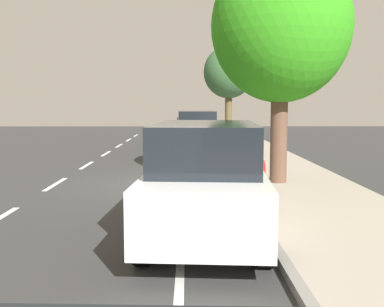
# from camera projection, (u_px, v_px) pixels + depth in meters

# --- Properties ---
(ground) EXTENTS (70.55, 70.55, 0.00)m
(ground) POSITION_uv_depth(u_px,v_px,m) (166.00, 184.00, 13.54)
(ground) COLOR #343434
(sidewalk) EXTENTS (3.21, 44.10, 0.13)m
(sidewalk) POSITION_uv_depth(u_px,v_px,m) (293.00, 182.00, 13.56)
(sidewalk) COLOR #A29788
(sidewalk) RESTS_ON ground
(curb_edge) EXTENTS (0.16, 44.10, 0.13)m
(curb_edge) POSITION_uv_depth(u_px,v_px,m) (235.00, 182.00, 13.55)
(curb_edge) COLOR gray
(curb_edge) RESTS_ON ground
(lane_stripe_centre) EXTENTS (0.14, 44.20, 0.01)m
(lane_stripe_centre) POSITION_uv_depth(u_px,v_px,m) (56.00, 184.00, 13.56)
(lane_stripe_centre) COLOR white
(lane_stripe_centre) RESTS_ON ground
(lane_stripe_bike_edge) EXTENTS (0.12, 44.10, 0.01)m
(lane_stripe_bike_edge) POSITION_uv_depth(u_px,v_px,m) (184.00, 184.00, 13.54)
(lane_stripe_bike_edge) COLOR white
(lane_stripe_bike_edge) RESTS_ON ground
(parked_suv_white_second) EXTENTS (2.22, 4.82, 1.99)m
(parked_suv_white_second) POSITION_uv_depth(u_px,v_px,m) (206.00, 179.00, 8.07)
(parked_suv_white_second) COLOR white
(parked_suv_white_second) RESTS_ON ground
(parked_suv_grey_mid) EXTENTS (2.07, 4.75, 1.99)m
(parked_suv_grey_mid) POSITION_uv_depth(u_px,v_px,m) (196.00, 132.00, 21.98)
(parked_suv_grey_mid) COLOR slate
(parked_suv_grey_mid) RESTS_ON ground
(parked_sedan_tan_far) EXTENTS (1.94, 4.45, 1.52)m
(parked_sedan_tan_far) POSITION_uv_depth(u_px,v_px,m) (190.00, 129.00, 29.22)
(parked_sedan_tan_far) COLOR tan
(parked_sedan_tan_far) RESTS_ON ground
(bicycle_at_curb) EXTENTS (1.38, 1.13, 0.75)m
(bicycle_at_curb) POSITION_uv_depth(u_px,v_px,m) (221.00, 177.00, 12.52)
(bicycle_at_curb) COLOR black
(bicycle_at_curb) RESTS_ON ground
(cyclist_with_backpack) EXTENTS (0.54, 0.55, 1.77)m
(cyclist_with_backpack) POSITION_uv_depth(u_px,v_px,m) (231.00, 152.00, 12.01)
(cyclist_with_backpack) COLOR #C6B284
(cyclist_with_backpack) RESTS_ON ground
(street_tree_near_cyclist) EXTENTS (3.79, 3.79, 6.35)m
(street_tree_near_cyclist) POSITION_uv_depth(u_px,v_px,m) (281.00, 27.00, 12.68)
(street_tree_near_cyclist) COLOR brown
(street_tree_near_cyclist) RESTS_ON sidewalk
(street_tree_mid_block) EXTENTS (3.11, 3.11, 5.75)m
(street_tree_mid_block) POSITION_uv_depth(u_px,v_px,m) (229.00, 73.00, 28.87)
(street_tree_mid_block) COLOR brown
(street_tree_mid_block) RESTS_ON sidewalk
(fire_hydrant) EXTENTS (0.22, 0.22, 0.84)m
(fire_hydrant) POSITION_uv_depth(u_px,v_px,m) (261.00, 176.00, 11.46)
(fire_hydrant) COLOR red
(fire_hydrant) RESTS_ON sidewalk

